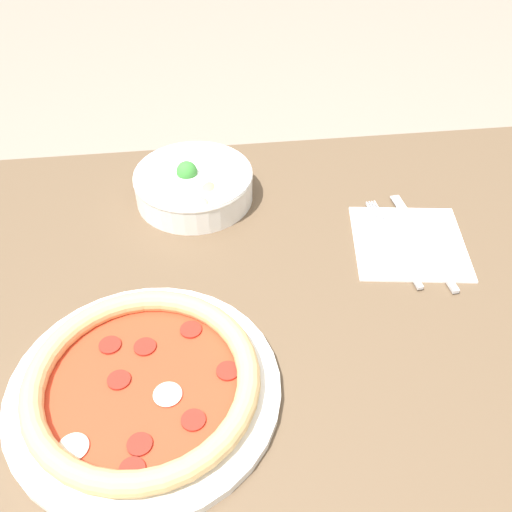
{
  "coord_description": "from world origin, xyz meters",
  "views": [
    {
      "loc": [
        -0.1,
        -0.47,
        1.32
      ],
      "look_at": [
        -0.03,
        0.09,
        0.79
      ],
      "focal_mm": 40.0,
      "sensor_mm": 36.0,
      "label": 1
    }
  ],
  "objects": [
    {
      "name": "fork",
      "position": [
        0.17,
        0.11,
        0.77
      ],
      "size": [
        0.03,
        0.19,
        0.0
      ],
      "rotation": [
        0.0,
        0.0,
        1.66
      ],
      "color": "silver",
      "rests_on": "napkin"
    },
    {
      "name": "napkin",
      "position": [
        0.19,
        0.11,
        0.77
      ],
      "size": [
        0.18,
        0.18,
        0.0
      ],
      "color": "white",
      "rests_on": "dining_table"
    },
    {
      "name": "knife",
      "position": [
        0.21,
        0.11,
        0.77
      ],
      "size": [
        0.03,
        0.21,
        0.01
      ],
      "rotation": [
        0.0,
        0.0,
        1.66
      ],
      "color": "silver",
      "rests_on": "napkin"
    },
    {
      "name": "pizza",
      "position": [
        -0.18,
        -0.09,
        0.78
      ],
      "size": [
        0.31,
        0.31,
        0.04
      ],
      "color": "white",
      "rests_on": "dining_table"
    },
    {
      "name": "dining_table",
      "position": [
        0.0,
        0.0,
        0.65
      ],
      "size": [
        1.19,
        0.82,
        0.77
      ],
      "color": "brown",
      "rests_on": "ground_plane"
    },
    {
      "name": "bowl",
      "position": [
        -0.11,
        0.26,
        0.8
      ],
      "size": [
        0.18,
        0.18,
        0.07
      ],
      "color": "white",
      "rests_on": "dining_table"
    }
  ]
}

